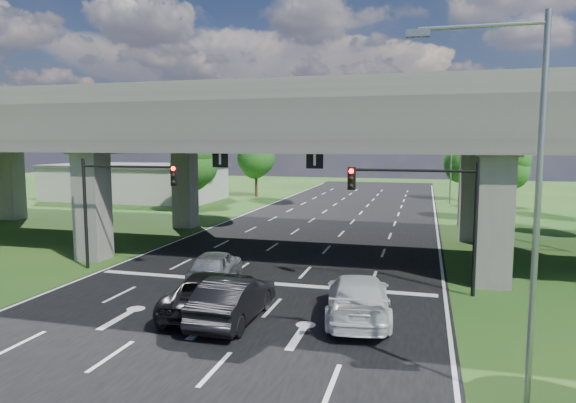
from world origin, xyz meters
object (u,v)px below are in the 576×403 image
at_px(car_trailing, 211,292).
at_px(signal_left, 119,193).
at_px(signal_right, 425,202).
at_px(car_dark, 233,299).
at_px(streetlight_beyond, 448,152).
at_px(car_white, 358,297).
at_px(car_silver, 215,266).
at_px(streetlight_near, 521,183).
at_px(streetlight_far, 456,155).

bearing_deg(car_trailing, signal_left, -41.83).
height_order(signal_right, signal_left, same).
bearing_deg(car_dark, signal_left, -33.97).
height_order(streetlight_beyond, car_white, streetlight_beyond).
distance_m(streetlight_beyond, car_trailing, 42.81).
xyz_separation_m(signal_right, signal_left, (-15.65, 0.00, 0.00)).
height_order(car_silver, car_trailing, car_trailing).
bearing_deg(car_white, streetlight_beyond, -104.50).
bearing_deg(streetlight_near, streetlight_far, 90.00).
distance_m(streetlight_near, streetlight_beyond, 46.00).
relative_size(signal_right, signal_left, 1.00).
distance_m(signal_right, signal_left, 15.65).
xyz_separation_m(streetlight_far, car_trailing, (-10.51, -25.20, -4.99)).
height_order(streetlight_far, car_dark, streetlight_far).
bearing_deg(car_trailing, streetlight_beyond, -111.40).
distance_m(signal_right, streetlight_far, 20.25).
height_order(signal_right, streetlight_beyond, streetlight_beyond).
xyz_separation_m(streetlight_beyond, car_dark, (-9.28, -41.89, -4.96)).
bearing_deg(car_silver, streetlight_beyond, -116.10).
height_order(signal_left, car_trailing, signal_left).
bearing_deg(car_white, car_silver, -32.52).
xyz_separation_m(signal_right, streetlight_far, (2.27, 20.06, 1.66)).
bearing_deg(streetlight_far, car_dark, -109.72).
xyz_separation_m(signal_right, car_dark, (-7.01, -5.83, -3.30)).
distance_m(streetlight_near, car_white, 8.83).
bearing_deg(streetlight_near, signal_left, 150.98).
xyz_separation_m(streetlight_far, car_white, (-4.70, -24.40, -4.96)).
xyz_separation_m(signal_left, car_trailing, (7.42, -5.14, -3.33)).
distance_m(signal_left, streetlight_far, 26.95).
bearing_deg(streetlight_near, car_white, 129.99).
relative_size(signal_right, streetlight_far, 0.60).
height_order(signal_left, streetlight_far, streetlight_far).
xyz_separation_m(signal_left, car_white, (13.22, -4.34, -3.30)).
xyz_separation_m(signal_left, car_dark, (8.64, -5.83, -3.30)).
xyz_separation_m(streetlight_beyond, car_trailing, (-10.51, -41.20, -4.99)).
bearing_deg(streetlight_far, streetlight_near, -90.00).
xyz_separation_m(signal_left, streetlight_near, (17.92, -9.94, 1.66)).
bearing_deg(signal_right, car_silver, -174.52).
bearing_deg(streetlight_far, streetlight_beyond, 90.00).
bearing_deg(streetlight_beyond, signal_left, -116.43).
xyz_separation_m(car_white, car_trailing, (-5.81, -0.80, -0.03)).
xyz_separation_m(signal_left, streetlight_beyond, (17.92, 36.06, 1.66)).
bearing_deg(car_trailing, car_silver, -76.24).
distance_m(streetlight_far, streetlight_beyond, 16.00).
bearing_deg(car_dark, signal_right, -140.19).
height_order(signal_right, car_silver, signal_right).
distance_m(signal_right, car_trailing, 10.26).
distance_m(signal_left, car_trailing, 9.62).
height_order(signal_right, car_white, signal_right).
bearing_deg(car_trailing, car_white, -179.27).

